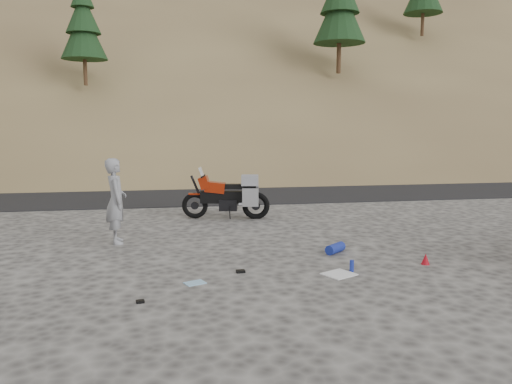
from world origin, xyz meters
TOP-DOWN VIEW (x-y plane):
  - ground at (0.00, 0.00)m, footprint 140.00×140.00m
  - road at (0.00, 9.00)m, footprint 120.00×7.00m
  - hillside at (-0.05, 40.88)m, footprint 120.00×73.00m
  - motorcycle at (1.08, 3.44)m, footprint 2.29×0.93m
  - man at (-1.56, 1.11)m, footprint 0.52×0.70m
  - gear_white_cloth at (2.23, -1.84)m, footprint 0.61×0.59m
  - gear_blue_mat at (2.63, -0.49)m, footprint 0.47×0.45m
  - gear_bottle at (2.50, -1.71)m, footprint 0.09×0.09m
  - gear_funnel at (3.94, -1.52)m, footprint 0.18×0.18m
  - gear_glove_a at (0.66, -1.44)m, footprint 0.15×0.11m
  - gear_glove_b at (-0.90, -2.62)m, footprint 0.12×0.10m
  - gear_blue_cloth at (-0.11, -1.89)m, footprint 0.37×0.32m

SIDE VIEW (x-z plane):
  - ground at x=0.00m, z-range 0.00..0.00m
  - road at x=0.00m, z-range -0.03..0.03m
  - man at x=-1.56m, z-range -0.88..0.88m
  - gear_blue_cloth at x=-0.11m, z-range 0.00..0.01m
  - gear_white_cloth at x=2.23m, z-range 0.00..0.02m
  - gear_glove_b at x=-0.90m, z-range 0.00..0.04m
  - gear_glove_a at x=0.66m, z-range 0.00..0.04m
  - gear_blue_mat at x=2.63m, z-range 0.00..0.19m
  - gear_funnel at x=3.94m, z-range 0.00..0.19m
  - gear_bottle at x=2.50m, z-range 0.00..0.20m
  - motorcycle at x=1.08m, z-range -0.10..1.27m
  - hillside at x=-0.05m, z-range -12.28..34.44m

